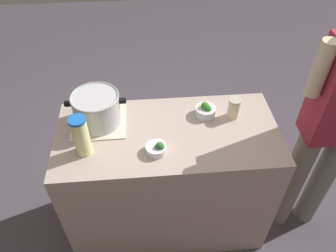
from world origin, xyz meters
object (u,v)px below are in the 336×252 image
(cooking_pot, at_px, (97,108))
(mason_jar, at_px, (234,108))
(person_cook, at_px, (333,128))
(lemonade_pitcher, at_px, (81,136))
(broccoli_bowl_front, at_px, (157,148))
(broccoli_bowl_center, at_px, (206,110))

(cooking_pot, bearing_deg, mason_jar, -1.52)
(person_cook, bearing_deg, lemonade_pitcher, -178.42)
(cooking_pot, distance_m, mason_jar, 0.79)
(broccoli_bowl_front, relative_size, broccoli_bowl_center, 0.92)
(cooking_pot, xyz_separation_m, lemonade_pitcher, (-0.06, -0.23, 0.02))
(cooking_pot, distance_m, broccoli_bowl_center, 0.64)
(mason_jar, xyz_separation_m, person_cook, (0.54, -0.17, -0.04))
(cooking_pot, distance_m, lemonade_pitcher, 0.24)
(mason_jar, relative_size, broccoli_bowl_center, 1.05)
(lemonade_pitcher, bearing_deg, mason_jar, 13.76)
(broccoli_bowl_front, distance_m, person_cook, 1.01)
(broccoli_bowl_center, bearing_deg, person_cook, -15.95)
(cooking_pot, relative_size, lemonade_pitcher, 1.43)
(mason_jar, bearing_deg, broccoli_bowl_front, -152.47)
(lemonade_pitcher, distance_m, broccoli_bowl_front, 0.40)
(lemonade_pitcher, xyz_separation_m, mason_jar, (0.85, 0.21, -0.06))
(lemonade_pitcher, xyz_separation_m, broccoli_bowl_front, (0.39, -0.03, -0.09))
(broccoli_bowl_center, height_order, person_cook, person_cook)
(broccoli_bowl_center, bearing_deg, cooking_pot, -179.29)
(mason_jar, bearing_deg, person_cook, -17.61)
(broccoli_bowl_front, bearing_deg, mason_jar, 27.53)
(broccoli_bowl_front, relative_size, person_cook, 0.07)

